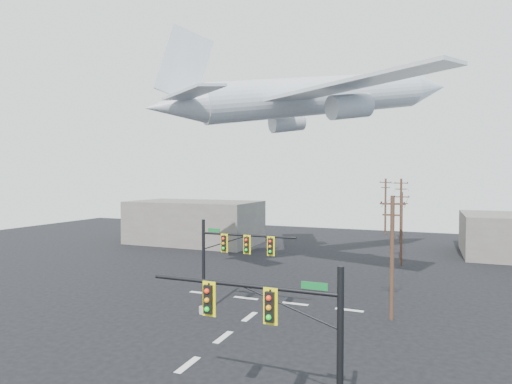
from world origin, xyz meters
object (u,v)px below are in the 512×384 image
at_px(signal_mast_near, 293,351).
at_px(signal_mast_far, 225,262).
at_px(utility_pole_b, 401,227).
at_px(utility_pole_d, 385,205).
at_px(airliner, 317,97).
at_px(utility_pole_c, 401,210).
at_px(utility_pole_a, 392,255).

distance_m(signal_mast_near, signal_mast_far, 14.82).
height_order(utility_pole_b, utility_pole_d, utility_pole_d).
xyz_separation_m(signal_mast_far, utility_pole_b, (10.00, 22.18, 0.39)).
xyz_separation_m(utility_pole_b, airliner, (-7.01, -9.09, 12.72)).
bearing_deg(airliner, utility_pole_c, 30.62).
xyz_separation_m(signal_mast_near, signal_mast_far, (-8.50, 12.14, 0.14)).
height_order(utility_pole_a, utility_pole_b, utility_pole_a).
relative_size(signal_mast_near, airliner, 0.28).
bearing_deg(utility_pole_c, utility_pole_b, -99.81).
distance_m(utility_pole_b, utility_pole_c, 15.22).
bearing_deg(signal_mast_near, utility_pole_d, 92.34).
height_order(utility_pole_b, utility_pole_c, utility_pole_c).
bearing_deg(utility_pole_c, signal_mast_near, -103.99).
xyz_separation_m(signal_mast_far, utility_pole_c, (9.06, 37.36, 1.11)).
xyz_separation_m(signal_mast_near, utility_pole_a, (1.97, 15.72, 0.72)).
bearing_deg(utility_pole_c, utility_pole_d, 93.35).
height_order(signal_mast_near, utility_pole_c, utility_pole_c).
bearing_deg(utility_pole_c, utility_pole_a, -100.95).
bearing_deg(utility_pole_b, utility_pole_a, -87.43).
relative_size(utility_pole_b, utility_pole_d, 0.85).
bearing_deg(utility_pole_c, signal_mast_far, -116.97).
relative_size(utility_pole_c, utility_pole_d, 1.00).
bearing_deg(signal_mast_far, utility_pole_d, 82.70).
height_order(signal_mast_near, signal_mast_far, signal_mast_near).
distance_m(signal_mast_near, airliner, 29.03).
relative_size(signal_mast_far, utility_pole_c, 0.76).
distance_m(signal_mast_far, utility_pole_b, 24.34).
bearing_deg(signal_mast_near, utility_pole_a, 82.85).
relative_size(utility_pole_a, utility_pole_c, 0.89).
height_order(signal_mast_near, utility_pole_b, utility_pole_b).
height_order(signal_mast_far, airliner, airliner).
distance_m(utility_pole_a, utility_pole_b, 18.61).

